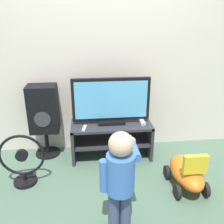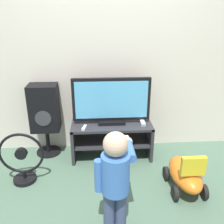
{
  "view_description": "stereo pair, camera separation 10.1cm",
  "coord_description": "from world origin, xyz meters",
  "px_view_note": "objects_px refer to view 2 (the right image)",
  "views": [
    {
      "loc": [
        -0.29,
        -2.56,
        1.7
      ],
      "look_at": [
        0.0,
        0.13,
        0.63
      ],
      "focal_mm": 40.0,
      "sensor_mm": 36.0,
      "label": 1
    },
    {
      "loc": [
        -0.19,
        -2.57,
        1.7
      ],
      "look_at": [
        0.0,
        0.13,
        0.63
      ],
      "focal_mm": 40.0,
      "sensor_mm": 36.0,
      "label": 2
    }
  ],
  "objects_px": {
    "remote_primary": "(84,128)",
    "floor_fan": "(22,160)",
    "ride_on_toy": "(185,174)",
    "game_console": "(142,122)",
    "television": "(111,101)",
    "child": "(116,174)",
    "speaker_tower": "(45,110)"
  },
  "relations": [
    {
      "from": "remote_primary",
      "to": "ride_on_toy",
      "type": "relative_size",
      "value": 0.23
    },
    {
      "from": "speaker_tower",
      "to": "floor_fan",
      "type": "bearing_deg",
      "value": -105.32
    },
    {
      "from": "game_console",
      "to": "ride_on_toy",
      "type": "relative_size",
      "value": 0.29
    },
    {
      "from": "television",
      "to": "ride_on_toy",
      "type": "height_order",
      "value": "television"
    },
    {
      "from": "child",
      "to": "floor_fan",
      "type": "xyz_separation_m",
      "value": [
        -0.93,
        0.68,
        -0.27
      ]
    },
    {
      "from": "television",
      "to": "remote_primary",
      "type": "relative_size",
      "value": 6.93
    },
    {
      "from": "game_console",
      "to": "child",
      "type": "xyz_separation_m",
      "value": [
        -0.42,
        -1.11,
        0.06
      ]
    },
    {
      "from": "remote_primary",
      "to": "floor_fan",
      "type": "xyz_separation_m",
      "value": [
        -0.65,
        -0.34,
        -0.2
      ]
    },
    {
      "from": "television",
      "to": "remote_primary",
      "type": "height_order",
      "value": "television"
    },
    {
      "from": "speaker_tower",
      "to": "floor_fan",
      "type": "distance_m",
      "value": 0.7
    },
    {
      "from": "floor_fan",
      "to": "remote_primary",
      "type": "bearing_deg",
      "value": 27.61
    },
    {
      "from": "child",
      "to": "ride_on_toy",
      "type": "xyz_separation_m",
      "value": [
        0.75,
        0.43,
        -0.34
      ]
    },
    {
      "from": "game_console",
      "to": "ride_on_toy",
      "type": "bearing_deg",
      "value": -64.23
    },
    {
      "from": "television",
      "to": "speaker_tower",
      "type": "distance_m",
      "value": 0.83
    },
    {
      "from": "child",
      "to": "speaker_tower",
      "type": "distance_m",
      "value": 1.48
    },
    {
      "from": "remote_primary",
      "to": "speaker_tower",
      "type": "height_order",
      "value": "speaker_tower"
    },
    {
      "from": "television",
      "to": "floor_fan",
      "type": "bearing_deg",
      "value": -153.57
    },
    {
      "from": "floor_fan",
      "to": "ride_on_toy",
      "type": "distance_m",
      "value": 1.7
    },
    {
      "from": "ride_on_toy",
      "to": "remote_primary",
      "type": "bearing_deg",
      "value": 150.27
    },
    {
      "from": "child",
      "to": "floor_fan",
      "type": "height_order",
      "value": "child"
    },
    {
      "from": "floor_fan",
      "to": "game_console",
      "type": "bearing_deg",
      "value": 17.76
    },
    {
      "from": "television",
      "to": "game_console",
      "type": "relative_size",
      "value": 5.35
    },
    {
      "from": "game_console",
      "to": "remote_primary",
      "type": "xyz_separation_m",
      "value": [
        -0.7,
        -0.09,
        -0.01
      ]
    },
    {
      "from": "child",
      "to": "ride_on_toy",
      "type": "bearing_deg",
      "value": 29.58
    },
    {
      "from": "television",
      "to": "child",
      "type": "xyz_separation_m",
      "value": [
        -0.04,
        -1.16,
        -0.2
      ]
    },
    {
      "from": "television",
      "to": "speaker_tower",
      "type": "bearing_deg",
      "value": 172.94
    },
    {
      "from": "television",
      "to": "child",
      "type": "bearing_deg",
      "value": -92.17
    },
    {
      "from": "television",
      "to": "remote_primary",
      "type": "distance_m",
      "value": 0.45
    },
    {
      "from": "remote_primary",
      "to": "floor_fan",
      "type": "relative_size",
      "value": 0.23
    },
    {
      "from": "television",
      "to": "ride_on_toy",
      "type": "distance_m",
      "value": 1.16
    },
    {
      "from": "remote_primary",
      "to": "floor_fan",
      "type": "bearing_deg",
      "value": -152.39
    },
    {
      "from": "remote_primary",
      "to": "child",
      "type": "bearing_deg",
      "value": -74.4
    }
  ]
}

